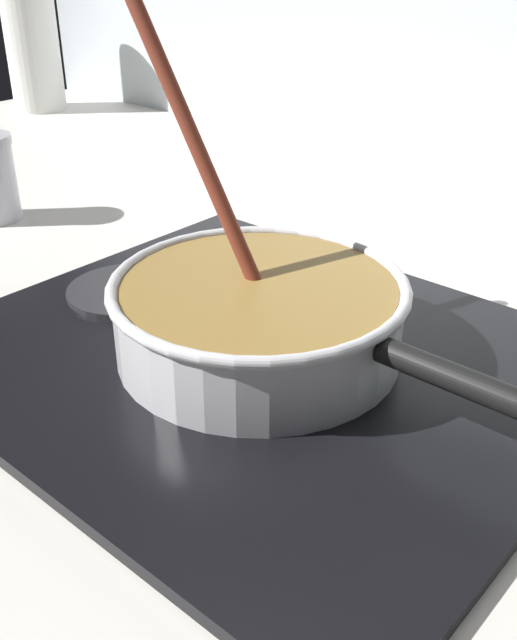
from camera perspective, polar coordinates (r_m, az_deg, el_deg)
ground at (r=0.61m, az=-7.76°, el=-10.74°), size 2.40×1.60×0.04m
hob_plate at (r=0.68m, az=0.00°, el=-2.97°), size 0.56×0.48×0.01m
burner_ring at (r=0.68m, az=0.00°, el=-2.25°), size 0.17×0.17×0.01m
spare_burner at (r=0.80m, az=-10.19°, el=2.29°), size 0.13×0.13×0.01m
cooking_pan at (r=0.66m, az=0.05°, el=0.40°), size 0.40×0.27×0.30m
paper_towel_roll at (r=1.72m, az=-17.05°, el=19.45°), size 0.11×0.11×0.25m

